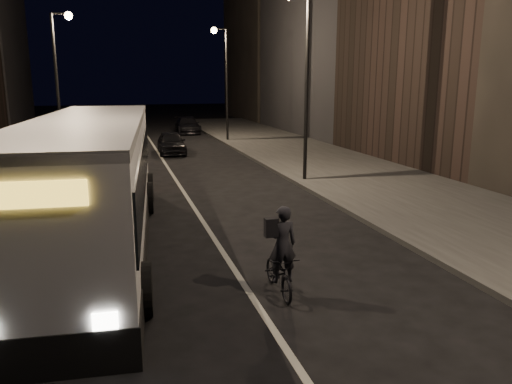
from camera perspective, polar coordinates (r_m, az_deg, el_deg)
ground at (r=10.33m, az=0.67°, el=-13.57°), size 180.00×180.00×0.00m
sidewalk_right at (r=25.84m, az=9.95°, el=2.49°), size 7.00×70.00×0.16m
building_row_right at (r=41.31m, az=11.92°, el=20.68°), size 8.00×61.00×21.00m
streetlight_right_mid at (r=22.36m, az=5.20°, el=14.66°), size 1.20×0.44×8.12m
streetlight_right_far at (r=37.74m, az=-3.78°, el=13.86°), size 1.20×0.44×8.12m
streetlight_left_far at (r=31.00m, az=-21.44°, el=13.30°), size 1.20×0.44×8.12m
city_bus at (r=14.37m, az=-18.23°, el=1.53°), size 3.93×13.44×3.58m
cyclist_on_bicycle at (r=10.89m, az=2.76°, el=-8.29°), size 0.64×1.76×2.02m
car_near at (r=32.13m, az=-9.65°, el=5.59°), size 1.80×4.18×1.40m
car_mid at (r=36.73m, az=-17.37°, el=5.95°), size 1.35×3.84×1.26m
car_far at (r=44.59m, az=-7.83°, el=7.58°), size 2.09×4.85×1.39m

